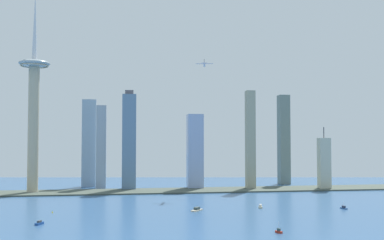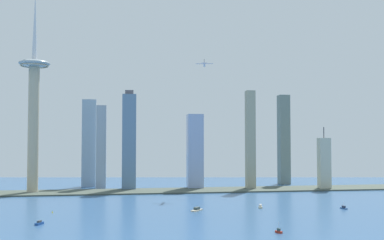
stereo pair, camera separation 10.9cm
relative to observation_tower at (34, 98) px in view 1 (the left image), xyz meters
The scene contains 16 objects.
waterfront_pier 245.77m from the observation_tower, ahead, with size 789.42×72.99×2.05m, color #414B41.
observation_tower is the anchor object (origin of this frame).
skyscraper_0 265.11m from the observation_tower, ahead, with size 25.56×21.25×122.19m.
skyscraper_1 138.72m from the observation_tower, 33.02° to the left, with size 16.30×19.35×137.71m.
skyscraper_2 467.51m from the observation_tower, ahead, with size 18.55×13.39×100.89m.
skyscraper_3 137.06m from the observation_tower, 49.87° to the left, with size 23.74×12.49×149.91m.
skyscraper_4 344.67m from the observation_tower, ahead, with size 14.26×14.14×160.37m.
skyscraper_5 159.11m from the observation_tower, ahead, with size 22.01×16.52×159.85m.
skyscraper_7 438.95m from the observation_tower, 11.22° to the left, with size 18.62×19.74×162.38m.
boat_0 332.46m from the observation_tower, 44.80° to the right, with size 15.71×17.73×4.19m.
boat_2 311.97m from the observation_tower, 78.93° to the right, with size 7.33×11.08×3.85m.
boat_3 381.26m from the observation_tower, 34.92° to the right, with size 4.71×9.43×4.38m.
boat_4 456.45m from the observation_tower, 53.01° to the right, with size 4.92×7.21×9.46m.
boat_6 466.06m from the observation_tower, 30.30° to the right, with size 4.63×10.79×8.22m.
channel_buoy_1 251.87m from the observation_tower, 74.51° to the right, with size 1.60×1.60×2.06m, color yellow.
airplane 263.60m from the observation_tower, ahead, with size 26.89×29.56×7.90m.
Camera 1 is at (-76.11, -244.53, 78.31)m, focal length 43.49 mm.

